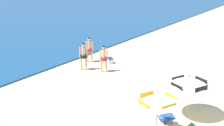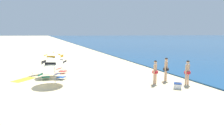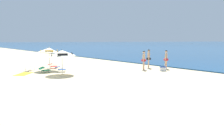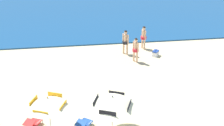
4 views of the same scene
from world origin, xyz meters
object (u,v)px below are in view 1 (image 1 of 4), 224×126
(beach_umbrella_striped_second, at_px, (189,82))
(person_wading_in, at_px, (84,54))
(beach_umbrella_striped_main, at_px, (157,99))
(lounge_chair_under_umbrella, at_px, (166,117))
(cooler_box, at_px, (110,60))
(person_standing_beside, at_px, (104,57))
(person_standing_near_shore, at_px, (89,48))

(beach_umbrella_striped_second, bearing_deg, person_wading_in, 76.14)
(person_wading_in, bearing_deg, beach_umbrella_striped_second, -103.86)
(beach_umbrella_striped_main, bearing_deg, lounge_chair_under_umbrella, 11.58)
(beach_umbrella_striped_second, height_order, cooler_box, beach_umbrella_striped_second)
(beach_umbrella_striped_main, height_order, lounge_chair_under_umbrella, beach_umbrella_striped_main)
(lounge_chair_under_umbrella, bearing_deg, person_wading_in, 66.86)
(person_standing_beside, bearing_deg, person_standing_near_shore, 63.50)
(beach_umbrella_striped_second, relative_size, person_standing_beside, 1.54)
(beach_umbrella_striped_main, distance_m, cooler_box, 10.25)
(lounge_chair_under_umbrella, relative_size, person_wading_in, 0.55)
(person_standing_near_shore, relative_size, cooler_box, 2.91)
(cooler_box, bearing_deg, beach_umbrella_striped_main, -132.63)
(beach_umbrella_striped_main, xyz_separation_m, lounge_chair_under_umbrella, (1.48, 0.30, -1.54))
(beach_umbrella_striped_main, height_order, person_standing_near_shore, beach_umbrella_striped_main)
(person_standing_near_shore, bearing_deg, person_standing_beside, -116.50)
(beach_umbrella_striped_second, bearing_deg, beach_umbrella_striped_main, 177.31)
(beach_umbrella_striped_second, distance_m, person_standing_near_shore, 9.57)
(beach_umbrella_striped_second, bearing_deg, person_standing_beside, 70.16)
(person_standing_beside, xyz_separation_m, cooler_box, (1.61, 0.71, -0.80))
(lounge_chair_under_umbrella, bearing_deg, cooler_box, 53.04)
(beach_umbrella_striped_second, bearing_deg, lounge_chair_under_umbrella, 161.37)
(beach_umbrella_striped_main, bearing_deg, person_standing_beside, 52.08)
(beach_umbrella_striped_main, xyz_separation_m, beach_umbrella_striped_second, (2.77, -0.13, -0.13))
(lounge_chair_under_umbrella, height_order, person_standing_near_shore, person_standing_near_shore)
(person_standing_near_shore, relative_size, person_standing_beside, 1.02)
(lounge_chair_under_umbrella, distance_m, cooler_box, 8.94)
(cooler_box, bearing_deg, person_standing_near_shore, 114.66)
(beach_umbrella_striped_main, bearing_deg, person_standing_near_shore, 54.47)
(lounge_chair_under_umbrella, xyz_separation_m, person_standing_near_shore, (4.77, 8.46, 0.74))
(beach_umbrella_striped_second, relative_size, cooler_box, 4.40)
(cooler_box, bearing_deg, beach_umbrella_striped_second, -118.35)
(beach_umbrella_striped_main, relative_size, cooler_box, 3.50)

